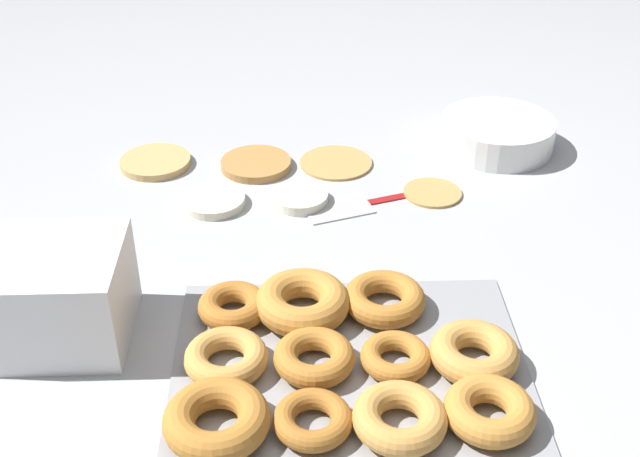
% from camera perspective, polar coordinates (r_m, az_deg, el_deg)
% --- Properties ---
extents(ground_plane, '(3.00, 3.00, 0.00)m').
position_cam_1_polar(ground_plane, '(1.20, -1.43, 1.15)').
color(ground_plane, '#B2B5BA').
extents(pancake_0, '(0.12, 0.12, 0.01)m').
position_cam_1_polar(pancake_0, '(1.35, -11.63, 4.65)').
color(pancake_0, tan).
rests_on(pancake_0, ground_plane).
extents(pancake_1, '(0.11, 0.11, 0.01)m').
position_cam_1_polar(pancake_1, '(1.32, -4.57, 4.59)').
color(pancake_1, '#B27F42').
rests_on(pancake_1, ground_plane).
extents(pancake_2, '(0.12, 0.12, 0.01)m').
position_cam_1_polar(pancake_2, '(1.33, 1.14, 4.78)').
color(pancake_2, tan).
rests_on(pancake_2, ground_plane).
extents(pancake_3, '(0.10, 0.10, 0.01)m').
position_cam_1_polar(pancake_3, '(1.22, -7.59, 1.95)').
color(pancake_3, beige).
rests_on(pancake_3, ground_plane).
extents(pancake_4, '(0.09, 0.09, 0.02)m').
position_cam_1_polar(pancake_4, '(1.22, -1.62, 2.18)').
color(pancake_4, silver).
rests_on(pancake_4, ground_plane).
extents(pancake_5, '(0.09, 0.09, 0.01)m').
position_cam_1_polar(pancake_5, '(1.25, 8.01, 2.62)').
color(pancake_5, tan).
rests_on(pancake_5, ground_plane).
extents(donut_tray, '(0.40, 0.32, 0.04)m').
position_cam_1_polar(donut_tray, '(0.91, 1.49, -9.27)').
color(donut_tray, '#93969B').
rests_on(donut_tray, ground_plane).
extents(batter_bowl, '(0.19, 0.19, 0.05)m').
position_cam_1_polar(batter_bowl, '(1.40, 12.48, 6.60)').
color(batter_bowl, white).
rests_on(batter_bowl, ground_plane).
extents(container_stack, '(0.15, 0.15, 0.12)m').
position_cam_1_polar(container_stack, '(0.98, -17.95, -4.51)').
color(container_stack, white).
rests_on(container_stack, ground_plane).
extents(spatula, '(0.22, 0.11, 0.01)m').
position_cam_1_polar(spatula, '(1.21, 2.37, 1.68)').
color(spatula, maroon).
rests_on(spatula, ground_plane).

